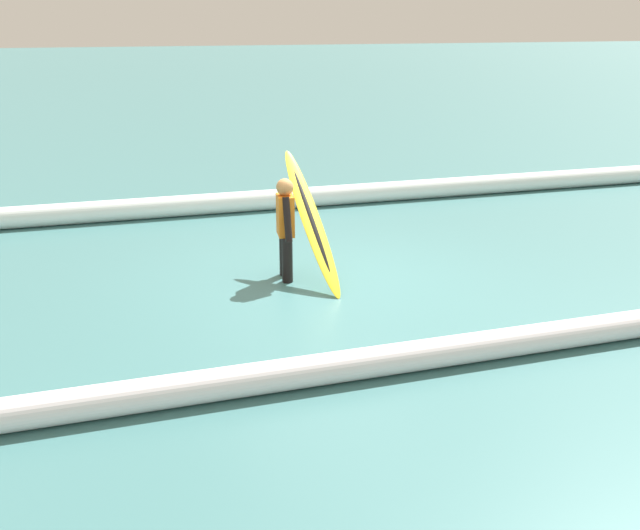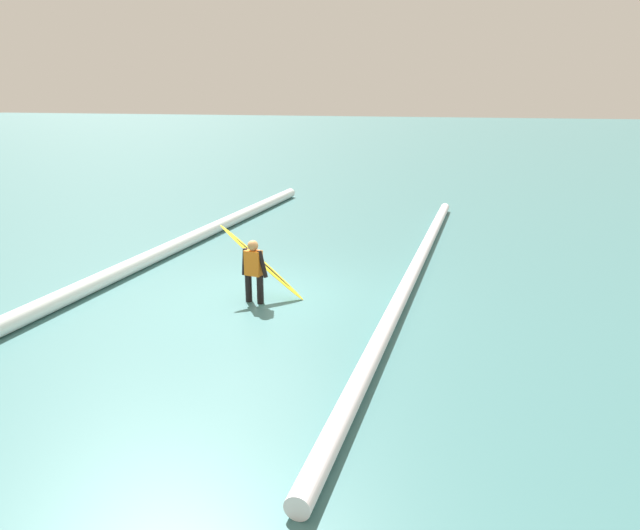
% 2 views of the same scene
% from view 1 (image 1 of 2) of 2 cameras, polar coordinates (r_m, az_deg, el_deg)
% --- Properties ---
extents(ground_plane, '(186.36, 186.36, 0.00)m').
position_cam_1_polar(ground_plane, '(9.60, 0.48, -0.86)').
color(ground_plane, '#3E7273').
extents(surfer, '(0.26, 0.59, 1.33)m').
position_cam_1_polar(surfer, '(9.30, -2.74, 3.25)').
color(surfer, black).
rests_on(surfer, ground_plane).
extents(surfboard, '(0.36, 1.80, 1.56)m').
position_cam_1_polar(surfboard, '(9.34, -0.68, 3.51)').
color(surfboard, yellow).
rests_on(surfboard, ground_plane).
extents(wave_crest_foreground, '(24.11, 1.53, 0.36)m').
position_cam_1_polar(wave_crest_foreground, '(12.86, -7.43, 4.88)').
color(wave_crest_foreground, white).
rests_on(wave_crest_foreground, ground_plane).
extents(wave_crest_midground, '(16.53, 0.89, 0.30)m').
position_cam_1_polar(wave_crest_midground, '(8.09, 20.63, -4.83)').
color(wave_crest_midground, white).
rests_on(wave_crest_midground, ground_plane).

